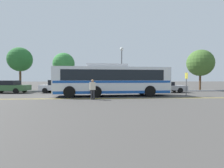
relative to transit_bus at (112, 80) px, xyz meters
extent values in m
plane|color=#423F3D|center=(1.01, 0.21, -1.54)|extent=(220.00, 220.00, 0.00)
cube|color=gold|center=(0.01, -2.20, -1.53)|extent=(30.55, 0.20, 0.01)
cube|color=#99999E|center=(0.01, 5.84, -1.46)|extent=(38.55, 0.36, 0.15)
cube|color=silver|center=(0.01, 0.00, -0.03)|extent=(10.72, 3.45, 2.37)
cube|color=black|center=(0.01, 0.00, 0.41)|extent=(9.26, 3.37, 0.94)
cube|color=#194CA5|center=(0.01, 0.00, -0.18)|extent=(10.52, 3.47, 0.20)
cube|color=#194CA5|center=(0.01, 0.00, -1.10)|extent=(10.52, 3.46, 0.24)
cube|color=black|center=(5.29, 0.43, 0.03)|extent=(0.23, 2.28, 1.70)
cube|color=black|center=(5.29, 0.43, 1.00)|extent=(0.19, 1.82, 0.24)
cube|color=silver|center=(-0.51, -0.04, 1.29)|extent=(3.85, 2.37, 0.28)
cube|color=black|center=(5.57, 0.46, -0.99)|extent=(0.20, 1.95, 0.04)
cube|color=black|center=(5.57, 0.46, -1.19)|extent=(0.20, 1.95, 0.04)
cylinder|color=black|center=(3.17, 1.51, -1.04)|extent=(1.02, 0.36, 1.00)
cylinder|color=black|center=(3.37, -0.98, -1.04)|extent=(1.02, 0.36, 1.00)
cylinder|color=black|center=(-1.67, 1.12, -1.04)|extent=(1.02, 0.36, 1.00)
cylinder|color=black|center=(-1.46, -1.37, -1.04)|extent=(1.02, 0.36, 1.00)
cylinder|color=black|center=(-3.87, 0.93, -1.04)|extent=(1.02, 0.36, 1.00)
cylinder|color=black|center=(-3.67, -1.55, -1.04)|extent=(1.02, 0.36, 1.00)
cube|color=#335B33|center=(-11.64, 4.11, -0.93)|extent=(4.53, 2.18, 0.62)
cube|color=black|center=(-11.53, 4.11, -0.36)|extent=(1.95, 1.80, 0.52)
cylinder|color=black|center=(-12.96, 5.11, -1.24)|extent=(0.61, 0.23, 0.60)
cylinder|color=black|center=(-10.32, 3.12, -1.24)|extent=(0.61, 0.23, 0.60)
cylinder|color=black|center=(-10.22, 4.96, -1.24)|extent=(0.61, 0.23, 0.60)
cube|color=silver|center=(-6.07, 4.29, -0.93)|extent=(4.11, 1.89, 0.61)
cube|color=black|center=(-6.17, 4.30, -0.34)|extent=(1.77, 1.55, 0.57)
cylinder|color=black|center=(-4.78, 5.00, -1.24)|extent=(0.61, 0.23, 0.60)
cylinder|color=black|center=(-4.87, 3.43, -1.24)|extent=(0.61, 0.23, 0.60)
cylinder|color=black|center=(-7.27, 5.15, -1.24)|extent=(0.61, 0.23, 0.60)
cylinder|color=black|center=(-7.36, 3.58, -1.24)|extent=(0.61, 0.23, 0.60)
cube|color=#4C3823|center=(0.24, 4.26, -0.95)|extent=(4.16, 1.78, 0.58)
cube|color=black|center=(0.35, 4.26, -0.38)|extent=(1.76, 1.55, 0.54)
cylinder|color=black|center=(-1.03, 3.42, -1.24)|extent=(0.60, 0.21, 0.60)
cylinder|color=black|center=(-1.05, 5.07, -1.24)|extent=(0.60, 0.21, 0.60)
cylinder|color=black|center=(1.54, 3.45, -1.24)|extent=(0.60, 0.21, 0.60)
cylinder|color=black|center=(1.52, 5.10, -1.24)|extent=(0.60, 0.21, 0.60)
cube|color=#9E9EA3|center=(6.53, 3.95, -0.97)|extent=(4.88, 1.79, 0.54)
cube|color=black|center=(6.40, 3.95, -0.48)|extent=(2.06, 1.55, 0.42)
cylinder|color=black|center=(8.03, 4.79, -1.24)|extent=(0.60, 0.21, 0.60)
cylinder|color=black|center=(8.04, 3.14, -1.24)|extent=(0.60, 0.21, 0.60)
cylinder|color=black|center=(5.01, 4.76, -1.24)|extent=(0.60, 0.21, 0.60)
cylinder|color=black|center=(5.03, 3.11, -1.24)|extent=(0.60, 0.21, 0.60)
cylinder|color=#2D2D33|center=(-1.73, -2.89, -1.16)|extent=(0.14, 0.14, 0.75)
cylinder|color=#2D2D33|center=(-1.56, -2.85, -1.16)|extent=(0.14, 0.14, 0.75)
cube|color=beige|center=(-1.65, -2.87, -0.48)|extent=(0.46, 0.30, 0.60)
sphere|color=#9E704C|center=(-1.65, -2.87, -0.08)|extent=(0.20, 0.20, 0.20)
cylinder|color=#59595E|center=(6.97, -0.48, -0.42)|extent=(0.07, 0.07, 2.24)
cube|color=yellow|center=(6.97, -0.48, 0.37)|extent=(0.06, 0.40, 0.56)
cylinder|color=#59595E|center=(1.69, 6.99, 1.17)|extent=(0.14, 0.14, 5.42)
sphere|color=silver|center=(1.69, 6.99, 4.11)|extent=(0.47, 0.47, 0.47)
cylinder|color=#513823|center=(-12.29, 8.45, 0.01)|extent=(0.28, 0.28, 3.09)
sphere|color=#28662D|center=(-12.29, 8.45, 2.79)|extent=(3.30, 3.30, 3.30)
cylinder|color=#513823|center=(12.96, 7.63, -0.28)|extent=(0.28, 0.28, 2.51)
sphere|color=#3D6028|center=(12.96, 7.63, 2.37)|extent=(3.71, 3.71, 3.71)
cylinder|color=#513823|center=(-6.22, 8.02, -0.23)|extent=(0.28, 0.28, 2.61)
sphere|color=#337A38|center=(-6.22, 8.02, 2.19)|extent=(2.98, 2.98, 2.98)
camera|label=1|loc=(-0.88, -16.43, 0.03)|focal=28.00mm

